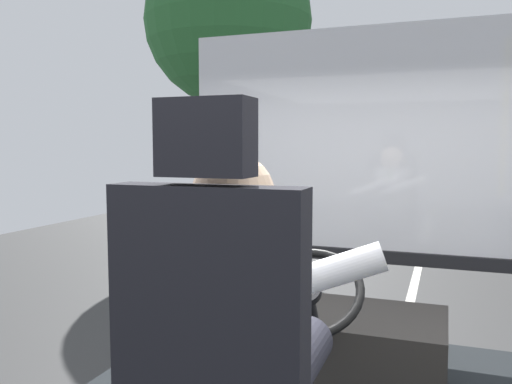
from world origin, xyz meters
TOP-DOWN VIEW (x-y plane):
  - ground at (0.00, 8.80)m, footprint 18.00×44.00m
  - bus_driver at (-0.13, -0.39)m, footprint 0.76×0.64m
  - steering_console at (-0.13, 0.76)m, footprint 1.10×0.97m
  - windshield_panel at (0.00, 1.62)m, footprint 2.50×0.08m
  - street_tree at (-3.64, 7.71)m, footprint 3.20×3.20m

SIDE VIEW (x-z plane):
  - ground at x=0.00m, z-range -0.05..0.00m
  - steering_console at x=-0.13m, z-range 0.63..1.40m
  - bus_driver at x=-0.13m, z-range 1.15..1.88m
  - windshield_panel at x=0.00m, z-range 1.11..2.59m
  - street_tree at x=-3.64m, z-range 1.36..7.33m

